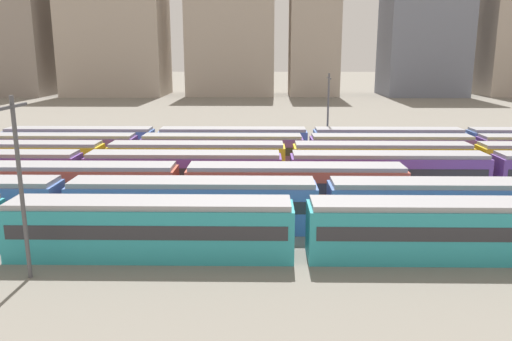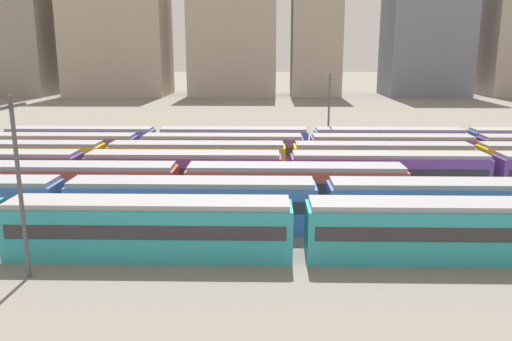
{
  "view_description": "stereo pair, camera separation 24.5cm",
  "coord_description": "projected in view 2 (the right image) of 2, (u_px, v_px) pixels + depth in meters",
  "views": [
    {
      "loc": [
        24.43,
        -30.54,
        12.75
      ],
      "look_at": [
        23.72,
        15.6,
        2.04
      ],
      "focal_mm": 35.84,
      "sensor_mm": 36.0,
      "label": 1
    },
    {
      "loc": [
        24.67,
        -30.54,
        12.75
      ],
      "look_at": [
        23.72,
        15.6,
        2.04
      ],
      "focal_mm": 35.84,
      "sensor_mm": 36.0,
      "label": 2
    }
  ],
  "objects": [
    {
      "name": "distant_building_1",
      "position": [
        117.0,
        29.0,
        151.91
      ],
      "size": [
        29.36,
        20.56,
        38.76
      ],
      "primitive_type": "cube",
      "color": "#A89989",
      "rests_on": "ground_plane"
    },
    {
      "name": "train_track_5",
      "position": [
        307.0,
        151.0,
        57.42
      ],
      "size": [
        74.7,
        3.06,
        3.75
      ],
      "color": "#6B429E",
      "rests_on": "ground_plane"
    },
    {
      "name": "catenary_pole_2",
      "position": [
        19.0,
        180.0,
        28.39
      ],
      "size": [
        0.24,
        3.2,
        10.51
      ],
      "color": "#4C4C51",
      "rests_on": "ground_plane"
    },
    {
      "name": "train_track_4",
      "position": [
        475.0,
        161.0,
        52.02
      ],
      "size": [
        112.5,
        3.06,
        3.75
      ],
      "color": "yellow",
      "rests_on": "ground_plane"
    },
    {
      "name": "catenary_pole_1",
      "position": [
        329.0,
        110.0,
        64.58
      ],
      "size": [
        0.24,
        3.2,
        10.19
      ],
      "color": "#4C4C51",
      "rests_on": "ground_plane"
    },
    {
      "name": "distant_building_0",
      "position": [
        17.0,
        21.0,
        151.99
      ],
      "size": [
        20.2,
        21.42,
        43.44
      ],
      "primitive_type": "cube",
      "color": "gray",
      "rests_on": "ground_plane"
    },
    {
      "name": "distant_building_3",
      "position": [
        316.0,
        25.0,
        150.44
      ],
      "size": [
        14.28,
        15.97,
        41.19
      ],
      "primitive_type": "cube",
      "color": "#A89989",
      "rests_on": "ground_plane"
    },
    {
      "name": "distant_building_2",
      "position": [
        233.0,
        31.0,
        151.34
      ],
      "size": [
        25.6,
        17.19,
        37.61
      ],
      "primitive_type": "cube",
      "color": "#A89989",
      "rests_on": "ground_plane"
    },
    {
      "name": "train_track_2",
      "position": [
        69.0,
        185.0,
        42.65
      ],
      "size": [
        55.8,
        3.06,
        3.75
      ],
      "color": "#BC4C38",
      "rests_on": "ground_plane"
    },
    {
      "name": "ground_plane",
      "position": [
        6.0,
        190.0,
        48.32
      ],
      "size": [
        600.0,
        600.0,
        0.0
      ],
      "primitive_type": "plane",
      "color": "slate"
    },
    {
      "name": "train_track_1",
      "position": [
        452.0,
        206.0,
        36.98
      ],
      "size": [
        93.6,
        3.06,
        3.75
      ],
      "color": "#4C70BC",
      "rests_on": "ground_plane"
    },
    {
      "name": "train_track_3",
      "position": [
        491.0,
        173.0,
        46.97
      ],
      "size": [
        112.5,
        3.06,
        3.75
      ],
      "color": "#6B429E",
      "rests_on": "ground_plane"
    },
    {
      "name": "train_track_0",
      "position": [
        450.0,
        230.0,
        31.96
      ],
      "size": [
        93.6,
        3.06,
        3.75
      ],
      "color": "teal",
      "rests_on": "ground_plane"
    },
    {
      "name": "train_track_6",
      "position": [
        466.0,
        144.0,
        62.08
      ],
      "size": [
        112.5,
        3.06,
        3.75
      ],
      "color": "#4C70BC",
      "rests_on": "ground_plane"
    },
    {
      "name": "distant_building_4",
      "position": [
        427.0,
        24.0,
        149.71
      ],
      "size": [
        23.27,
        19.68,
        41.83
      ],
      "primitive_type": "cube",
      "color": "slate",
      "rests_on": "ground_plane"
    }
  ]
}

